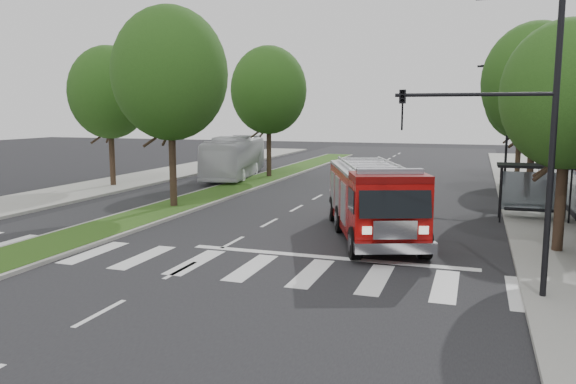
# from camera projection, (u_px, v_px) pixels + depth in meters

# --- Properties ---
(ground) EXTENTS (140.00, 140.00, 0.00)m
(ground) POSITION_uv_depth(u_px,v_px,m) (233.00, 243.00, 21.41)
(ground) COLOR black
(ground) RESTS_ON ground
(sidewalk_right) EXTENTS (5.00, 80.00, 0.15)m
(sidewalk_right) POSITION_uv_depth(u_px,v_px,m) (558.00, 214.00, 26.83)
(sidewalk_right) COLOR gray
(sidewalk_right) RESTS_ON ground
(sidewalk_left) EXTENTS (5.00, 80.00, 0.15)m
(sidewalk_left) POSITION_uv_depth(u_px,v_px,m) (87.00, 190.00, 35.35)
(sidewalk_left) COLOR gray
(sidewalk_left) RESTS_ON ground
(median) EXTENTS (3.00, 50.00, 0.15)m
(median) POSITION_uv_depth(u_px,v_px,m) (259.00, 180.00, 40.17)
(median) COLOR gray
(median) RESTS_ON ground
(bus_shelter) EXTENTS (3.20, 1.60, 2.61)m
(bus_shelter) POSITION_uv_depth(u_px,v_px,m) (534.00, 177.00, 25.22)
(bus_shelter) COLOR black
(bus_shelter) RESTS_ON ground
(tree_right_near) EXTENTS (4.40, 4.40, 8.05)m
(tree_right_near) POSITION_uv_depth(u_px,v_px,m) (568.00, 95.00, 18.87)
(tree_right_near) COLOR black
(tree_right_near) RESTS_ON ground
(tree_right_mid) EXTENTS (5.60, 5.60, 9.72)m
(tree_right_mid) POSITION_uv_depth(u_px,v_px,m) (535.00, 83.00, 29.98)
(tree_right_mid) COLOR black
(tree_right_mid) RESTS_ON ground
(tree_right_far) EXTENTS (5.00, 5.00, 8.73)m
(tree_right_far) POSITION_uv_depth(u_px,v_px,m) (521.00, 99.00, 39.46)
(tree_right_far) COLOR black
(tree_right_far) RESTS_ON ground
(tree_median_near) EXTENTS (5.80, 5.80, 10.16)m
(tree_median_near) POSITION_uv_depth(u_px,v_px,m) (170.00, 74.00, 27.95)
(tree_median_near) COLOR black
(tree_median_near) RESTS_ON ground
(tree_median_far) EXTENTS (5.60, 5.60, 9.72)m
(tree_median_far) POSITION_uv_depth(u_px,v_px,m) (269.00, 90.00, 41.13)
(tree_median_far) COLOR black
(tree_median_far) RESTS_ON ground
(tree_left_mid) EXTENTS (5.20, 5.20, 9.16)m
(tree_left_mid) POSITION_uv_depth(u_px,v_px,m) (109.00, 93.00, 36.20)
(tree_left_mid) COLOR black
(tree_left_mid) RESTS_ON ground
(streetlight_right_near) EXTENTS (4.08, 0.22, 8.00)m
(streetlight_right_near) POSITION_uv_depth(u_px,v_px,m) (516.00, 123.00, 14.42)
(streetlight_right_near) COLOR black
(streetlight_right_near) RESTS_ON ground
(streetlight_right_far) EXTENTS (2.11, 0.20, 8.00)m
(streetlight_right_far) POSITION_uv_depth(u_px,v_px,m) (505.00, 119.00, 36.26)
(streetlight_right_far) COLOR black
(streetlight_right_far) RESTS_ON ground
(fire_engine) EXTENTS (5.45, 9.16, 3.05)m
(fire_engine) POSITION_uv_depth(u_px,v_px,m) (373.00, 201.00, 22.17)
(fire_engine) COLOR #610505
(fire_engine) RESTS_ON ground
(city_bus) EXTENTS (4.80, 11.46, 3.11)m
(city_bus) POSITION_uv_depth(u_px,v_px,m) (235.00, 157.00, 42.06)
(city_bus) COLOR silver
(city_bus) RESTS_ON ground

